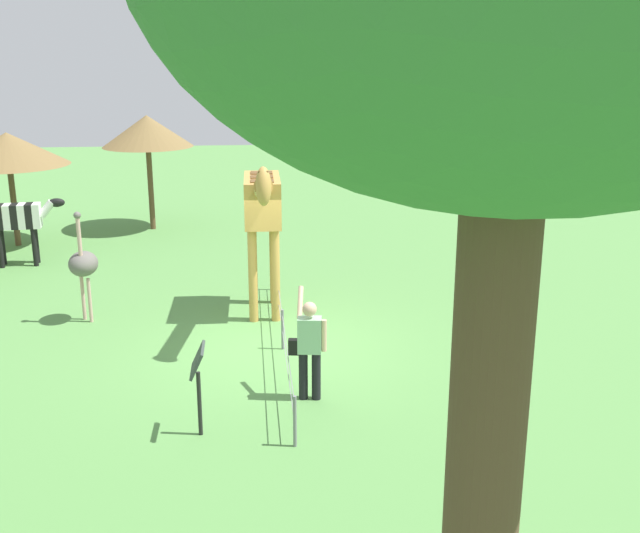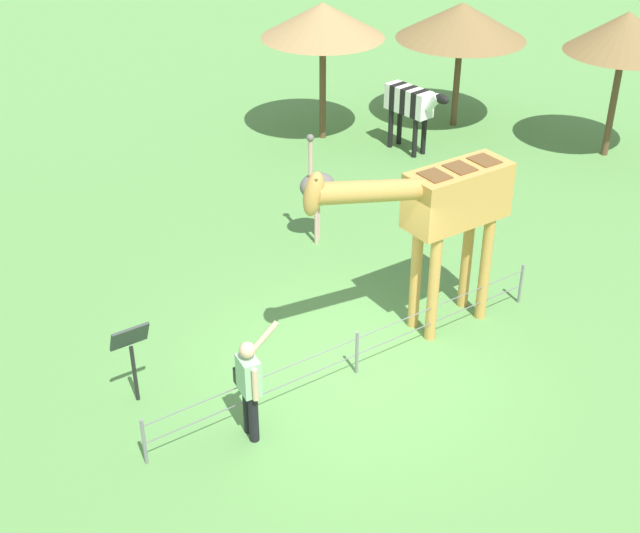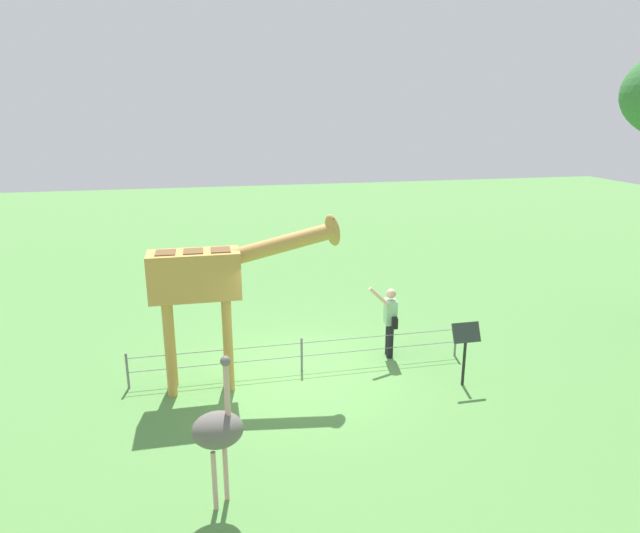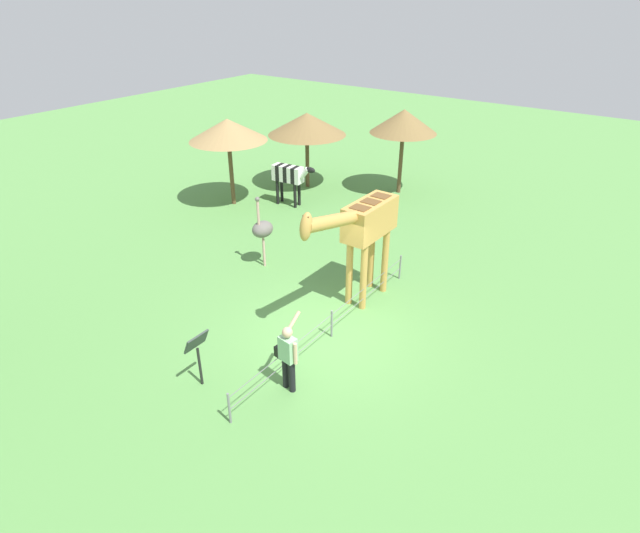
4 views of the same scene
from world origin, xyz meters
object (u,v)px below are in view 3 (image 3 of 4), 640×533
at_px(visitor, 390,318).
at_px(info_sign, 466,341).
at_px(ostrich, 218,430).
at_px(giraffe, 211,280).

relative_size(visitor, info_sign, 1.28).
xyz_separation_m(ostrich, info_sign, (4.90, 2.50, -0.23)).
height_order(giraffe, visitor, giraffe).
distance_m(giraffe, ostrich, 3.67).
distance_m(ostrich, info_sign, 5.50).
bearing_deg(giraffe, visitor, 8.76).
bearing_deg(visitor, giraffe, -171.24).
relative_size(giraffe, visitor, 2.20).
bearing_deg(info_sign, visitor, 121.74).
distance_m(giraffe, info_sign, 5.09).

